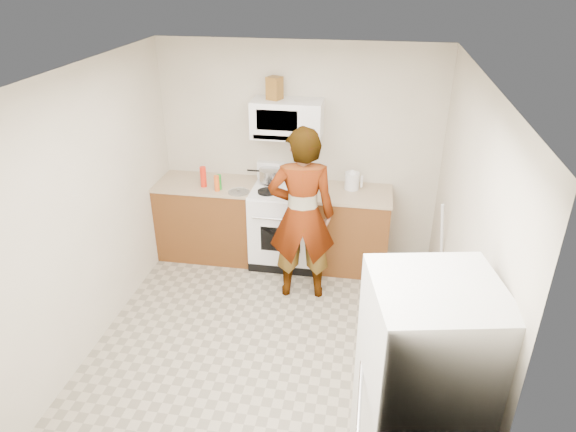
% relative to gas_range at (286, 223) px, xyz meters
% --- Properties ---
extents(floor, '(3.60, 3.60, 0.00)m').
position_rel_gas_range_xyz_m(floor, '(0.10, -1.48, -0.49)').
color(floor, gray).
rests_on(floor, ground).
extents(back_wall, '(3.20, 0.02, 2.50)m').
position_rel_gas_range_xyz_m(back_wall, '(0.10, 0.31, 0.76)').
color(back_wall, beige).
rests_on(back_wall, floor).
extents(right_wall, '(0.02, 3.60, 2.50)m').
position_rel_gas_range_xyz_m(right_wall, '(1.69, -1.48, 0.76)').
color(right_wall, beige).
rests_on(right_wall, floor).
extents(cabinet_left, '(1.12, 0.62, 0.90)m').
position_rel_gas_range_xyz_m(cabinet_left, '(-0.94, 0.01, -0.04)').
color(cabinet_left, brown).
rests_on(cabinet_left, floor).
extents(counter_left, '(1.14, 0.64, 0.03)m').
position_rel_gas_range_xyz_m(counter_left, '(-0.94, 0.01, 0.43)').
color(counter_left, tan).
rests_on(counter_left, cabinet_left).
extents(cabinet_right, '(0.80, 0.62, 0.90)m').
position_rel_gas_range_xyz_m(cabinet_right, '(0.78, 0.01, -0.04)').
color(cabinet_right, brown).
rests_on(cabinet_right, floor).
extents(counter_right, '(0.82, 0.64, 0.03)m').
position_rel_gas_range_xyz_m(counter_right, '(0.78, 0.01, 0.43)').
color(counter_right, tan).
rests_on(counter_right, cabinet_right).
extents(gas_range, '(0.76, 0.65, 1.13)m').
position_rel_gas_range_xyz_m(gas_range, '(0.00, 0.00, 0.00)').
color(gas_range, white).
rests_on(gas_range, floor).
extents(microwave, '(0.76, 0.38, 0.40)m').
position_rel_gas_range_xyz_m(microwave, '(0.00, 0.13, 1.21)').
color(microwave, white).
rests_on(microwave, back_wall).
extents(person, '(0.74, 0.54, 1.86)m').
position_rel_gas_range_xyz_m(person, '(0.28, -0.64, 0.45)').
color(person, tan).
rests_on(person, floor).
extents(fridge, '(0.82, 0.82, 1.70)m').
position_rel_gas_range_xyz_m(fridge, '(1.33, -2.87, 0.36)').
color(fridge, beige).
rests_on(fridge, floor).
extents(kettle, '(0.17, 0.17, 0.19)m').
position_rel_gas_range_xyz_m(kettle, '(0.74, 0.10, 0.55)').
color(kettle, silver).
rests_on(kettle, counter_right).
extents(jug, '(0.18, 0.18, 0.24)m').
position_rel_gas_range_xyz_m(jug, '(-0.14, 0.15, 1.53)').
color(jug, brown).
rests_on(jug, microwave).
extents(saucepan, '(0.32, 0.32, 0.13)m').
position_rel_gas_range_xyz_m(saucepan, '(-0.20, 0.14, 0.54)').
color(saucepan, '#AFAFB3').
rests_on(saucepan, gas_range).
extents(tray, '(0.27, 0.20, 0.05)m').
position_rel_gas_range_xyz_m(tray, '(0.21, -0.14, 0.47)').
color(tray, silver).
rests_on(tray, gas_range).
extents(bottle_spray, '(0.08, 0.08, 0.23)m').
position_rel_gas_range_xyz_m(bottle_spray, '(-0.92, -0.11, 0.57)').
color(bottle_spray, red).
rests_on(bottle_spray, counter_left).
extents(bottle_hot_sauce, '(0.07, 0.07, 0.18)m').
position_rel_gas_range_xyz_m(bottle_hot_sauce, '(-0.74, -0.20, 0.54)').
color(bottle_hot_sauce, '#DE5518').
rests_on(bottle_hot_sauce, counter_left).
extents(bottle_green_cap, '(0.06, 0.06, 0.17)m').
position_rel_gas_range_xyz_m(bottle_green_cap, '(-0.73, -0.15, 0.54)').
color(bottle_green_cap, '#178320').
rests_on(bottle_green_cap, counter_left).
extents(pot_lid, '(0.31, 0.31, 0.01)m').
position_rel_gas_range_xyz_m(pot_lid, '(-0.49, -0.20, 0.46)').
color(pot_lid, silver).
rests_on(pot_lid, counter_left).
extents(broom, '(0.18, 0.22, 1.21)m').
position_rel_gas_range_xyz_m(broom, '(1.69, -0.68, 0.13)').
color(broom, silver).
rests_on(broom, floor).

